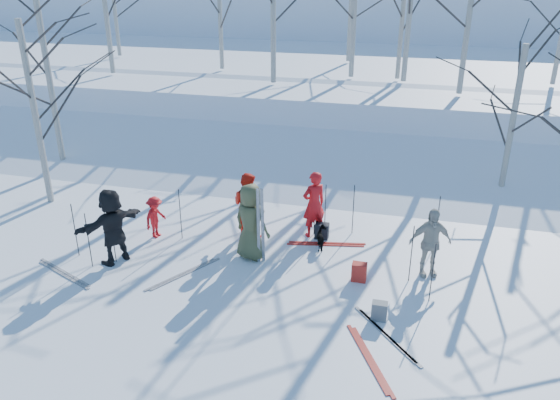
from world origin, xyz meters
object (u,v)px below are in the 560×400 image
(skier_red_seated, at_px, (155,217))
(skier_olive_center, at_px, (251,222))
(skier_redor_behind, at_px, (248,205))
(skier_red_north, at_px, (314,204))
(backpack_grey, at_px, (379,311))
(backpack_dark, at_px, (322,231))
(dog, at_px, (322,239))
(skier_cream_east, at_px, (430,242))
(backpack_red, at_px, (359,272))
(skier_grey_west, at_px, (112,226))

(skier_red_seated, bearing_deg, skier_olive_center, -87.35)
(skier_redor_behind, height_order, skier_red_seated, skier_redor_behind)
(skier_olive_center, distance_m, skier_red_north, 1.89)
(backpack_grey, distance_m, backpack_dark, 3.53)
(skier_red_seated, height_order, backpack_grey, skier_red_seated)
(skier_redor_behind, distance_m, dog, 2.05)
(skier_red_seated, bearing_deg, dog, -72.46)
(skier_red_north, bearing_deg, backpack_grey, 80.63)
(skier_redor_behind, height_order, skier_cream_east, skier_redor_behind)
(dog, bearing_deg, skier_red_north, -80.34)
(skier_red_north, distance_m, skier_red_seated, 3.99)
(skier_cream_east, relative_size, backpack_red, 3.82)
(skier_olive_center, height_order, skier_red_north, skier_olive_center)
(skier_red_north, xyz_separation_m, backpack_red, (1.40, -1.87, -0.65))
(dog, bearing_deg, backpack_red, 110.53)
(backpack_red, bearing_deg, backpack_grey, -67.19)
(dog, distance_m, backpack_dark, 0.53)
(dog, bearing_deg, backpack_grey, 102.45)
(skier_red_seated, height_order, backpack_red, skier_red_seated)
(skier_redor_behind, xyz_separation_m, backpack_grey, (3.56, -2.78, -0.65))
(skier_cream_east, relative_size, dog, 2.62)
(skier_cream_east, xyz_separation_m, backpack_grey, (-0.88, -1.96, -0.61))
(skier_olive_center, distance_m, skier_red_seated, 2.70)
(skier_red_north, relative_size, backpack_dark, 4.32)
(backpack_red, bearing_deg, skier_redor_behind, 154.03)
(skier_red_seated, bearing_deg, skier_redor_behind, -61.98)
(skier_red_seated, bearing_deg, skier_grey_west, 177.17)
(dog, distance_m, backpack_red, 1.63)
(backpack_dark, bearing_deg, skier_olive_center, -135.97)
(backpack_red, xyz_separation_m, backpack_dark, (-1.16, 1.77, -0.01))
(skier_olive_center, bearing_deg, skier_grey_west, 37.88)
(skier_cream_east, bearing_deg, skier_red_seated, 159.76)
(skier_red_north, relative_size, skier_grey_west, 0.96)
(skier_grey_west, distance_m, backpack_grey, 6.22)
(backpack_red, bearing_deg, dog, 130.09)
(skier_red_north, bearing_deg, skier_olive_center, 10.50)
(skier_red_seated, distance_m, backpack_grey, 6.17)
(backpack_dark, bearing_deg, skier_red_seated, -166.61)
(skier_red_seated, distance_m, skier_cream_east, 6.66)
(skier_grey_west, relative_size, backpack_red, 4.29)
(skier_red_north, height_order, skier_red_seated, skier_red_north)
(skier_grey_west, bearing_deg, backpack_red, 124.35)
(skier_cream_east, bearing_deg, dog, 147.30)
(skier_red_north, bearing_deg, skier_redor_behind, -26.65)
(skier_cream_east, distance_m, backpack_red, 1.67)
(skier_olive_center, xyz_separation_m, skier_red_seated, (-2.65, 0.41, -0.38))
(skier_olive_center, height_order, skier_grey_west, skier_olive_center)
(backpack_grey, bearing_deg, skier_red_seated, 159.86)
(skier_olive_center, relative_size, skier_red_north, 1.07)
(skier_cream_east, xyz_separation_m, dog, (-2.48, 0.61, -0.54))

